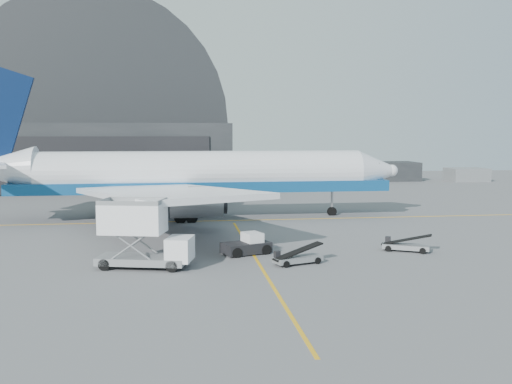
{
  "coord_description": "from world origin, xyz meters",
  "views": [
    {
      "loc": [
        -6.24,
        -46.7,
        10.44
      ],
      "look_at": [
        1.38,
        9.31,
        4.5
      ],
      "focal_mm": 40.0,
      "sensor_mm": 36.0,
      "label": 1
    }
  ],
  "objects": [
    {
      "name": "distant_bldg_b",
      "position": [
        55.0,
        68.0,
        0.0
      ],
      "size": [
        8.0,
        6.0,
        2.8
      ],
      "primitive_type": "cube",
      "color": "gray",
      "rests_on": "ground"
    },
    {
      "name": "belt_loader_a",
      "position": [
        3.01,
        -3.12,
        0.5
      ],
      "size": [
        4.28,
        2.56,
        1.61
      ],
      "rotation": [
        0.0,
        0.0,
        0.33
      ],
      "color": "gray",
      "rests_on": "ground"
    },
    {
      "name": "ground",
      "position": [
        0.0,
        0.0,
        0.0
      ],
      "size": [
        200.0,
        200.0,
        0.0
      ],
      "primitive_type": "plane",
      "color": "#565659",
      "rests_on": "ground"
    },
    {
      "name": "belt_loader_b",
      "position": [
        13.46,
        0.42,
        0.5
      ],
      "size": [
        4.2,
        3.05,
        1.63
      ],
      "rotation": [
        0.0,
        0.0,
        -0.48
      ],
      "color": "gray",
      "rests_on": "ground"
    },
    {
      "name": "pushback_tug",
      "position": [
        -0.46,
        1.32,
        0.7
      ],
      "size": [
        4.52,
        3.49,
        1.85
      ],
      "rotation": [
        0.0,
        0.0,
        0.35
      ],
      "color": "black",
      "rests_on": "ground"
    },
    {
      "name": "catering_truck",
      "position": [
        -9.17,
        -2.64,
        2.53
      ],
      "size": [
        7.7,
        4.3,
        5.0
      ],
      "rotation": [
        0.0,
        0.0,
        -0.24
      ],
      "color": "gray",
      "rests_on": "ground"
    },
    {
      "name": "airliner",
      "position": [
        -5.53,
        22.48,
        5.29
      ],
      "size": [
        53.9,
        52.27,
        18.92
      ],
      "color": "white",
      "rests_on": "ground"
    },
    {
      "name": "taxi_lines",
      "position": [
        0.0,
        12.67,
        0.01
      ],
      "size": [
        80.0,
        42.12,
        0.02
      ],
      "color": "gold",
      "rests_on": "ground"
    },
    {
      "name": "hangar",
      "position": [
        -22.0,
        64.95,
        9.54
      ],
      "size": [
        50.0,
        28.3,
        28.0
      ],
      "color": "black",
      "rests_on": "ground"
    },
    {
      "name": "distant_bldg_a",
      "position": [
        38.0,
        72.0,
        0.0
      ],
      "size": [
        14.0,
        8.0,
        4.0
      ],
      "primitive_type": "cube",
      "color": "black",
      "rests_on": "ground"
    },
    {
      "name": "traffic_cone",
      "position": [
        -1.56,
        3.34,
        0.27
      ],
      "size": [
        0.39,
        0.39,
        0.57
      ],
      "color": "#ED3607",
      "rests_on": "ground"
    }
  ]
}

